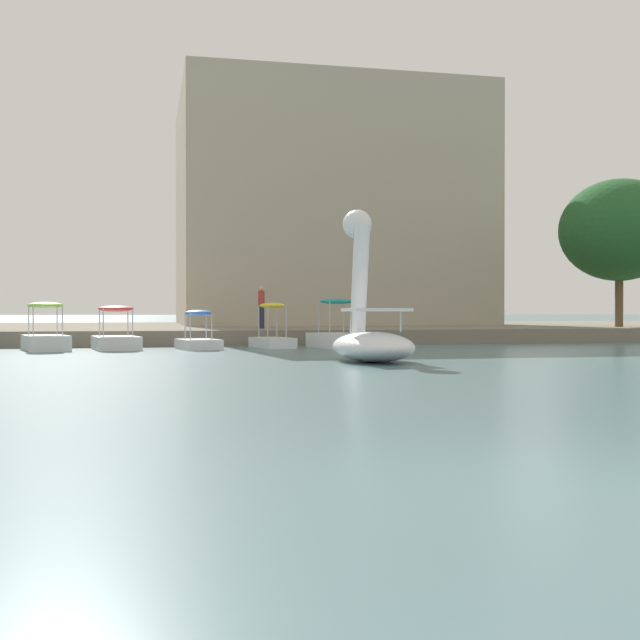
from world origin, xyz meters
TOP-DOWN VIEW (x-y plane):
  - ground_plane at (0.00, 0.00)m, footprint 606.96×606.96m
  - shore_bank_far at (0.00, 34.99)m, footprint 140.38×22.79m
  - swan_boat at (2.77, 13.98)m, footprint 2.09×3.42m
  - pedal_boat_teal at (3.69, 21.46)m, footprint 1.81×2.58m
  - pedal_boat_yellow at (1.49, 21.90)m, footprint 1.48×2.13m
  - pedal_boat_blue at (-1.09, 21.46)m, footprint 1.55×2.12m
  - pedal_boat_red at (-3.79, 21.82)m, footprint 1.75×2.46m
  - pedal_boat_lime at (-6.00, 21.61)m, footprint 1.82×2.55m
  - tree_broadleaf_behind_dock at (18.12, 26.79)m, footprint 7.28×7.24m
  - person_on_path at (1.75, 26.54)m, footprint 0.28×0.29m
  - apartment_block at (6.90, 38.55)m, footprint 15.89×13.77m

SIDE VIEW (x-z plane):
  - ground_plane at x=0.00m, z-range 0.00..0.00m
  - shore_bank_far at x=0.00m, z-range 0.00..0.57m
  - pedal_boat_blue at x=-1.09m, z-range -0.31..1.01m
  - pedal_boat_red at x=-3.79m, z-range -0.31..1.16m
  - pedal_boat_yellow at x=1.49m, z-range -0.35..1.22m
  - pedal_boat_lime at x=-6.00m, z-range -0.34..1.24m
  - pedal_boat_teal at x=3.69m, z-range -0.40..1.32m
  - swan_boat at x=2.77m, z-range -1.12..2.85m
  - person_on_path at x=1.75m, z-range 0.62..2.36m
  - tree_broadleaf_behind_dock at x=18.12m, z-range 1.60..8.28m
  - apartment_block at x=6.90m, z-range 0.57..13.06m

